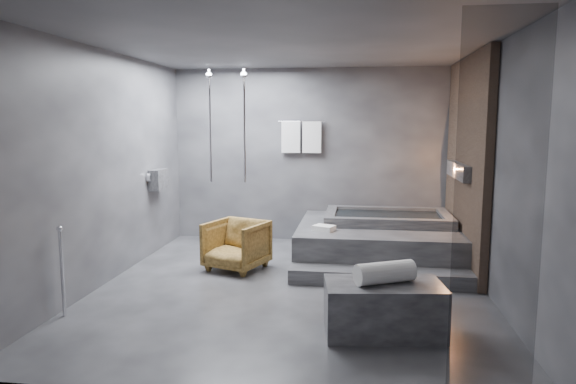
# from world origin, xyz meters

# --- Properties ---
(room) EXTENTS (5.00, 5.04, 2.82)m
(room) POSITION_xyz_m (0.40, 0.24, 1.73)
(room) COLOR #2A2A2D
(room) RESTS_ON ground
(tub_deck) EXTENTS (2.20, 2.00, 0.50)m
(tub_deck) POSITION_xyz_m (1.05, 1.45, 0.25)
(tub_deck) COLOR #2F2F32
(tub_deck) RESTS_ON ground
(tub_step) EXTENTS (2.20, 0.36, 0.18)m
(tub_step) POSITION_xyz_m (1.05, 0.27, 0.09)
(tub_step) COLOR #2F2F32
(tub_step) RESTS_ON ground
(concrete_bench) EXTENTS (1.13, 0.72, 0.48)m
(concrete_bench) POSITION_xyz_m (1.02, -1.19, 0.24)
(concrete_bench) COLOR #313133
(concrete_bench) RESTS_ON ground
(driftwood_chair) EXTENTS (0.90, 0.92, 0.65)m
(driftwood_chair) POSITION_xyz_m (-0.82, 0.67, 0.33)
(driftwood_chair) COLOR #4D3413
(driftwood_chair) RESTS_ON ground
(rolled_towel) EXTENTS (0.59, 0.43, 0.20)m
(rolled_towel) POSITION_xyz_m (1.02, -1.19, 0.58)
(rolled_towel) COLOR white
(rolled_towel) RESTS_ON concrete_bench
(deck_towel) EXTENTS (0.32, 0.29, 0.07)m
(deck_towel) POSITION_xyz_m (0.33, 0.93, 0.54)
(deck_towel) COLOR white
(deck_towel) RESTS_ON tub_deck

